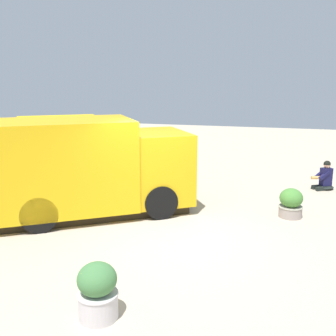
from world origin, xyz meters
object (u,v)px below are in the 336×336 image
Objects in this scene: food_truck at (88,169)px; planter_flowering_near at (291,203)px; person_customer at (325,178)px; planter_flowering_far at (98,291)px; planter_flowering_side at (65,156)px.

food_truck reaches higher than planter_flowering_near.
planter_flowering_far is (7.84, -3.70, 0.07)m from person_customer.
planter_flowering_side is at bearing -112.64° from planter_flowering_near.
food_truck is 4.54m from planter_flowering_far.
food_truck is at bearing -56.23° from person_customer.
person_customer reaches higher than planter_flowering_near.
planter_flowering_side is (-4.41, -3.22, -0.69)m from food_truck.
planter_flowering_far is at bearing 28.14° from food_truck.
person_customer is at bearing 159.78° from planter_flowering_near.
planter_flowering_far is at bearing -25.27° from person_customer.
food_truck is at bearing -151.86° from planter_flowering_far.
food_truck is at bearing 36.20° from planter_flowering_side.
food_truck reaches higher than planter_flowering_far.
planter_flowering_near is at bearing 102.61° from food_truck.
food_truck is 6.05× the size of planter_flowering_side.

